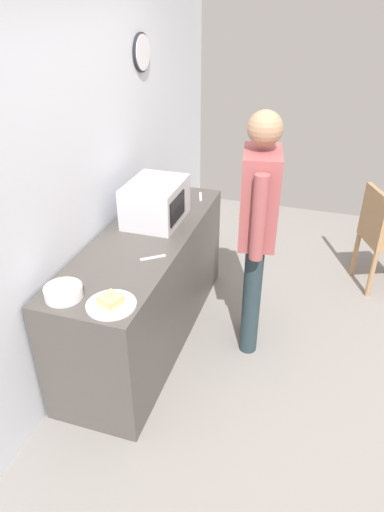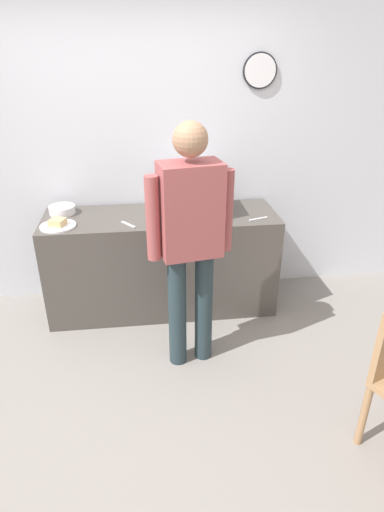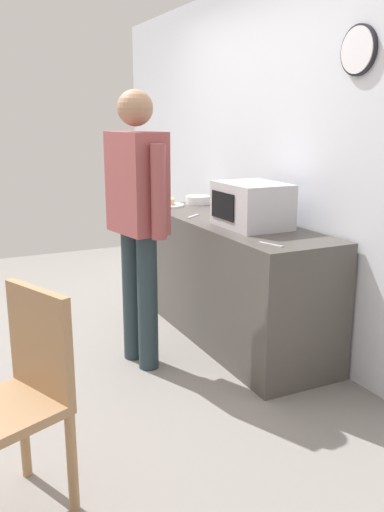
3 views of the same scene
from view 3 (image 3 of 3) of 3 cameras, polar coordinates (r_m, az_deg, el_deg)
ground_plane at (r=4.02m, az=-13.19°, el=-9.83°), size 6.00×6.00×0.00m
back_wall at (r=4.31m, az=7.30°, el=9.95°), size 5.40×0.13×2.60m
kitchen_counter at (r=4.11m, az=3.91°, el=-2.40°), size 1.96×0.62×0.88m
microwave at (r=3.76m, az=6.20°, el=5.25°), size 0.50×0.39×0.30m
sandwich_plate at (r=4.65m, az=-2.55°, el=5.39°), size 0.28×0.28×0.07m
salad_bowl at (r=4.78m, az=0.64°, el=5.82°), size 0.22×0.22×0.07m
fork_utensil at (r=4.15m, az=0.11°, el=4.14°), size 0.12×0.15×0.01m
spoon_utensil at (r=3.25m, az=8.13°, el=1.18°), size 0.17×0.07×0.01m
person_standing at (r=3.51m, az=-5.64°, el=4.79°), size 0.58×0.31×1.77m
wooden_chair at (r=2.41m, az=-17.25°, el=-13.27°), size 0.52×0.52×0.94m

